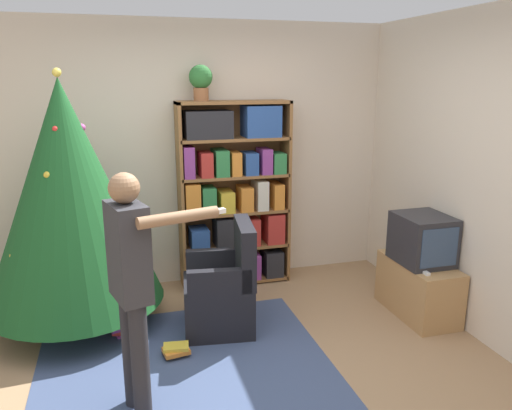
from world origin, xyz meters
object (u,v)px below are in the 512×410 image
(potted_plant, at_px, (201,80))
(bookshelf, at_px, (235,195))
(television, at_px, (423,239))
(standing_person, at_px, (132,277))
(christmas_tree, at_px, (69,195))
(armchair, at_px, (223,292))

(potted_plant, bearing_deg, bookshelf, -1.12)
(bookshelf, bearing_deg, television, -39.86)
(television, height_order, standing_person, standing_person)
(bookshelf, xyz_separation_m, christmas_tree, (-1.51, -0.51, 0.22))
(television, bearing_deg, standing_person, -164.35)
(christmas_tree, height_order, potted_plant, potted_plant)
(christmas_tree, bearing_deg, armchair, -19.67)
(television, distance_m, christmas_tree, 3.00)
(armchair, bearing_deg, potted_plant, -174.02)
(television, relative_size, standing_person, 0.31)
(standing_person, height_order, potted_plant, potted_plant)
(bookshelf, height_order, television, bookshelf)
(bookshelf, xyz_separation_m, television, (1.39, -1.16, -0.21))
(bookshelf, xyz_separation_m, potted_plant, (-0.31, 0.01, 1.12))
(armchair, height_order, potted_plant, potted_plant)
(armchair, bearing_deg, television, 89.92)
(television, bearing_deg, armchair, 172.42)
(standing_person, bearing_deg, christmas_tree, -177.93)
(bookshelf, distance_m, standing_person, 2.14)
(christmas_tree, bearing_deg, potted_plant, 23.42)
(bookshelf, distance_m, christmas_tree, 1.61)
(bookshelf, height_order, christmas_tree, christmas_tree)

